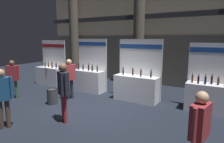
# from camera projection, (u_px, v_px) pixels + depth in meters

# --- Properties ---
(ground_plane) EXTENTS (26.62, 26.62, 0.00)m
(ground_plane) POSITION_uv_depth(u_px,v_px,m) (90.00, 108.00, 7.13)
(ground_plane) COLOR black
(hall_colonnade) EXTENTS (13.31, 1.13, 6.71)m
(hall_colonnade) POSITION_uv_depth(u_px,v_px,m) (143.00, 25.00, 10.70)
(hall_colonnade) COLOR tan
(hall_colonnade) RESTS_ON ground_plane
(exhibitor_booth_0) EXTENTS (1.75, 0.71, 2.43)m
(exhibitor_booth_0) POSITION_uv_depth(u_px,v_px,m) (51.00, 74.00, 10.80)
(exhibitor_booth_0) COLOR white
(exhibitor_booth_0) RESTS_ON ground_plane
(exhibitor_booth_1) EXTENTS (1.66, 0.66, 2.51)m
(exhibitor_booth_1) POSITION_uv_depth(u_px,v_px,m) (89.00, 78.00, 9.39)
(exhibitor_booth_1) COLOR white
(exhibitor_booth_1) RESTS_ON ground_plane
(exhibitor_booth_2) EXTENTS (1.88, 0.66, 2.51)m
(exhibitor_booth_2) POSITION_uv_depth(u_px,v_px,m) (136.00, 85.00, 7.96)
(exhibitor_booth_2) COLOR white
(exhibitor_booth_2) RESTS_ON ground_plane
(exhibitor_booth_3) EXTENTS (1.48, 0.66, 2.38)m
(exhibitor_booth_3) POSITION_uv_depth(u_px,v_px,m) (207.00, 95.00, 6.76)
(exhibitor_booth_3) COLOR white
(exhibitor_booth_3) RESTS_ON ground_plane
(trash_bin) EXTENTS (0.40, 0.40, 0.60)m
(trash_bin) POSITION_uv_depth(u_px,v_px,m) (52.00, 96.00, 7.58)
(trash_bin) COLOR #38383D
(trash_bin) RESTS_ON ground_plane
(visitor_0) EXTENTS (0.35, 0.55, 1.69)m
(visitor_0) POSITION_uv_depth(u_px,v_px,m) (69.00, 75.00, 8.11)
(visitor_0) COLOR #23232D
(visitor_0) RESTS_ON ground_plane
(visitor_1) EXTENTS (0.52, 0.42, 1.63)m
(visitor_1) POSITION_uv_depth(u_px,v_px,m) (13.00, 76.00, 8.20)
(visitor_1) COLOR #33563D
(visitor_1) RESTS_ON ground_plane
(visitor_2) EXTENTS (0.32, 0.63, 1.66)m
(visitor_2) POSITION_uv_depth(u_px,v_px,m) (200.00, 127.00, 3.42)
(visitor_2) COLOR maroon
(visitor_2) RESTS_ON ground_plane
(visitor_3) EXTENTS (0.52, 0.41, 1.81)m
(visitor_3) POSITION_uv_depth(u_px,v_px,m) (63.00, 87.00, 5.81)
(visitor_3) COLOR maroon
(visitor_3) RESTS_ON ground_plane
(visitor_4) EXTENTS (0.42, 0.47, 1.72)m
(visitor_4) POSITION_uv_depth(u_px,v_px,m) (2.00, 93.00, 5.40)
(visitor_4) COLOR #47382D
(visitor_4) RESTS_ON ground_plane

